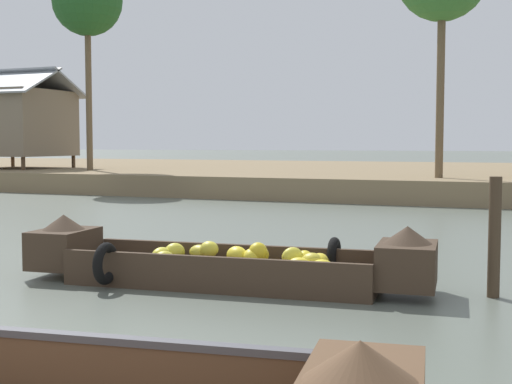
{
  "coord_description": "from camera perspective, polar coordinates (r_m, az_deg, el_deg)",
  "views": [
    {
      "loc": [
        3.13,
        -2.98,
        1.77
      ],
      "look_at": [
        -0.95,
        7.07,
        1.0
      ],
      "focal_mm": 48.47,
      "sensor_mm": 36.0,
      "label": 1
    }
  ],
  "objects": [
    {
      "name": "riverbank_strip",
      "position": [
        29.83,
        16.02,
        1.17
      ],
      "size": [
        160.0,
        20.0,
        0.71
      ],
      "primitive_type": "cube",
      "color": "#7F6B4C",
      "rests_on": "ground"
    },
    {
      "name": "palm_tree_near",
      "position": [
        28.56,
        -13.76,
        14.98
      ],
      "size": [
        2.72,
        2.72,
        7.95
      ],
      "color": "brown",
      "rests_on": "riverbank_strip"
    },
    {
      "name": "banana_boat",
      "position": [
        8.65,
        -2.52,
        -5.81
      ],
      "size": [
        5.23,
        2.02,
        0.82
      ],
      "color": "#3D2D21",
      "rests_on": "ground"
    },
    {
      "name": "stilt_house_left",
      "position": [
        30.94,
        -19.15,
        5.5
      ],
      "size": [
        4.43,
        4.07,
        4.16
      ],
      "color": "#4C3826",
      "rests_on": "riverbank_strip"
    },
    {
      "name": "ground_plane",
      "position": [
        13.47,
        8.46,
        -3.56
      ],
      "size": [
        300.0,
        300.0,
        0.0
      ],
      "primitive_type": "plane",
      "color": "#596056"
    },
    {
      "name": "mooring_post",
      "position": [
        8.38,
        19.08,
        -3.55
      ],
      "size": [
        0.14,
        0.14,
        1.39
      ],
      "primitive_type": "cylinder",
      "color": "#423323",
      "rests_on": "ground"
    }
  ]
}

